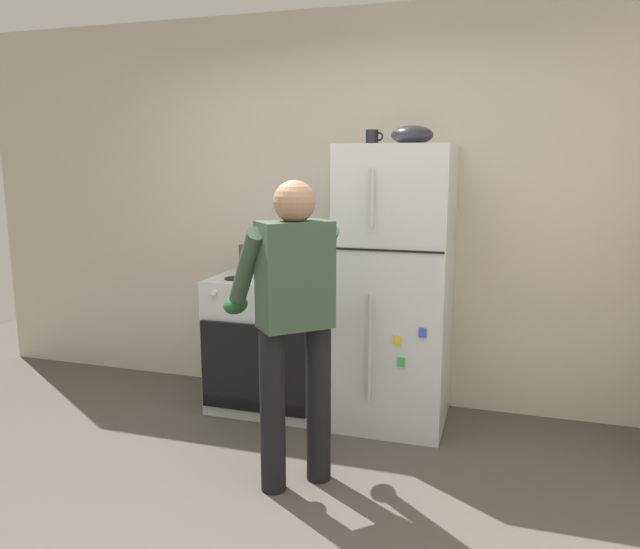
{
  "coord_description": "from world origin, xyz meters",
  "views": [
    {
      "loc": [
        1.04,
        -2.19,
        1.68
      ],
      "look_at": [
        -0.04,
        1.32,
        1.0
      ],
      "focal_mm": 33.89,
      "sensor_mm": 36.0,
      "label": 1
    }
  ],
  "objects_px": {
    "stove_range": "(271,342)",
    "person_cook": "(293,308)",
    "red_pot": "(290,268)",
    "pepper_mill": "(242,257)",
    "refrigerator": "(396,287)",
    "coffee_mug": "(372,137)",
    "mixing_bowl": "(412,135)"
  },
  "relations": [
    {
      "from": "stove_range",
      "to": "person_cook",
      "type": "bearing_deg",
      "value": -61.9
    },
    {
      "from": "red_pot",
      "to": "stove_range",
      "type": "bearing_deg",
      "value": 166.08
    },
    {
      "from": "pepper_mill",
      "to": "refrigerator",
      "type": "bearing_deg",
      "value": -9.8
    },
    {
      "from": "stove_range",
      "to": "red_pot",
      "type": "bearing_deg",
      "value": -13.92
    },
    {
      "from": "red_pot",
      "to": "refrigerator",
      "type": "bearing_deg",
      "value": 4.06
    },
    {
      "from": "person_cook",
      "to": "coffee_mug",
      "type": "distance_m",
      "value": 1.35
    },
    {
      "from": "refrigerator",
      "to": "pepper_mill",
      "type": "xyz_separation_m",
      "value": [
        -1.16,
        0.2,
        0.12
      ]
    },
    {
      "from": "mixing_bowl",
      "to": "red_pot",
      "type": "bearing_deg",
      "value": -176.33
    },
    {
      "from": "red_pot",
      "to": "person_cook",
      "type": "bearing_deg",
      "value": -69.23
    },
    {
      "from": "person_cook",
      "to": "red_pot",
      "type": "distance_m",
      "value": 0.96
    },
    {
      "from": "refrigerator",
      "to": "pepper_mill",
      "type": "height_order",
      "value": "refrigerator"
    },
    {
      "from": "red_pot",
      "to": "coffee_mug",
      "type": "bearing_deg",
      "value": 10.83
    },
    {
      "from": "refrigerator",
      "to": "person_cook",
      "type": "bearing_deg",
      "value": -110.79
    },
    {
      "from": "pepper_mill",
      "to": "person_cook",
      "type": "bearing_deg",
      "value": -55.11
    },
    {
      "from": "pepper_mill",
      "to": "mixing_bowl",
      "type": "relative_size",
      "value": 0.69
    },
    {
      "from": "person_cook",
      "to": "mixing_bowl",
      "type": "distance_m",
      "value": 1.38
    },
    {
      "from": "person_cook",
      "to": "coffee_mug",
      "type": "relative_size",
      "value": 14.28
    },
    {
      "from": "person_cook",
      "to": "pepper_mill",
      "type": "height_order",
      "value": "person_cook"
    },
    {
      "from": "stove_range",
      "to": "coffee_mug",
      "type": "distance_m",
      "value": 1.54
    },
    {
      "from": "person_cook",
      "to": "red_pot",
      "type": "relative_size",
      "value": 4.37
    },
    {
      "from": "stove_range",
      "to": "person_cook",
      "type": "relative_size",
      "value": 0.58
    },
    {
      "from": "coffee_mug",
      "to": "refrigerator",
      "type": "bearing_deg",
      "value": -15.83
    },
    {
      "from": "coffee_mug",
      "to": "pepper_mill",
      "type": "distance_m",
      "value": 1.29
    },
    {
      "from": "red_pot",
      "to": "mixing_bowl",
      "type": "xyz_separation_m",
      "value": [
        0.78,
        0.05,
        0.85
      ]
    },
    {
      "from": "coffee_mug",
      "to": "person_cook",
      "type": "bearing_deg",
      "value": -100.35
    },
    {
      "from": "red_pot",
      "to": "pepper_mill",
      "type": "height_order",
      "value": "pepper_mill"
    },
    {
      "from": "stove_range",
      "to": "pepper_mill",
      "type": "relative_size",
      "value": 5.27
    },
    {
      "from": "refrigerator",
      "to": "stove_range",
      "type": "height_order",
      "value": "refrigerator"
    },
    {
      "from": "stove_range",
      "to": "mixing_bowl",
      "type": "xyz_separation_m",
      "value": [
        0.94,
        0.01,
        1.39
      ]
    },
    {
      "from": "mixing_bowl",
      "to": "stove_range",
      "type": "bearing_deg",
      "value": -179.37
    },
    {
      "from": "refrigerator",
      "to": "person_cook",
      "type": "xyz_separation_m",
      "value": [
        -0.36,
        -0.95,
        0.06
      ]
    },
    {
      "from": "coffee_mug",
      "to": "mixing_bowl",
      "type": "xyz_separation_m",
      "value": [
        0.26,
        -0.05,
        0.01
      ]
    }
  ]
}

